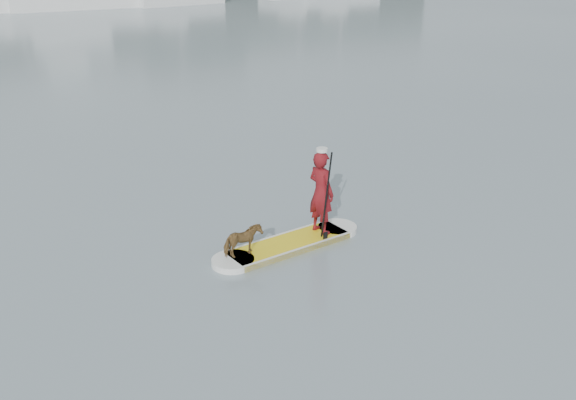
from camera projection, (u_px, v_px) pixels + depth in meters
name	position (u px, v px, depth m)	size (l,w,h in m)	color
ground	(251.00, 220.00, 13.76)	(140.00, 140.00, 0.00)	slate
paddleboard	(288.00, 244.00, 12.53)	(3.28, 1.14, 0.12)	yellow
paddler	(321.00, 193.00, 12.61)	(0.62, 0.41, 1.69)	maroon
white_cap	(322.00, 150.00, 12.27)	(0.22, 0.22, 0.07)	silver
dog	(243.00, 241.00, 11.84)	(0.33, 0.72, 0.61)	#56361D
paddle	(326.00, 207.00, 12.37)	(0.10, 0.30, 2.00)	black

